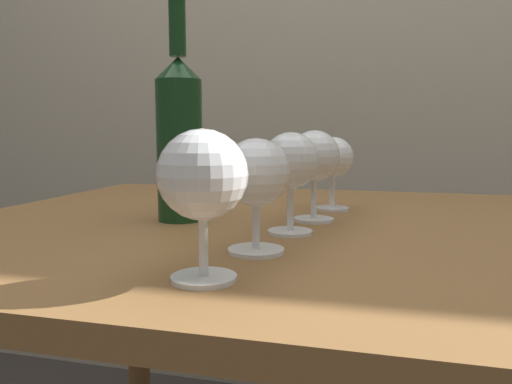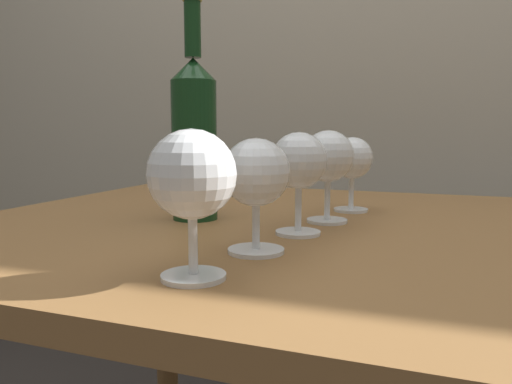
% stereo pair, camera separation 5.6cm
% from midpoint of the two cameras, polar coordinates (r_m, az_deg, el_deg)
% --- Properties ---
extents(dining_table, '(1.19, 0.88, 0.74)m').
position_cam_midpoint_polar(dining_table, '(0.78, 6.09, -10.74)').
color(dining_table, brown).
rests_on(dining_table, ground_plane).
extents(wine_glass_port, '(0.09, 0.09, 0.14)m').
position_cam_midpoint_polar(wine_glass_port, '(0.46, -9.77, 1.51)').
color(wine_glass_port, white).
rests_on(wine_glass_port, dining_table).
extents(wine_glass_pinot, '(0.08, 0.08, 0.13)m').
position_cam_midpoint_polar(wine_glass_pinot, '(0.56, -2.87, 1.90)').
color(wine_glass_pinot, white).
rests_on(wine_glass_pinot, dining_table).
extents(wine_glass_amber, '(0.08, 0.08, 0.14)m').
position_cam_midpoint_polar(wine_glass_amber, '(0.66, 1.66, 3.31)').
color(wine_glass_amber, white).
rests_on(wine_glass_amber, dining_table).
extents(wine_glass_merlot, '(0.08, 0.08, 0.14)m').
position_cam_midpoint_polar(wine_glass_merlot, '(0.76, 4.74, 3.90)').
color(wine_glass_merlot, white).
rests_on(wine_glass_merlot, dining_table).
extents(wine_glass_rose, '(0.07, 0.07, 0.13)m').
position_cam_midpoint_polar(wine_glass_rose, '(0.88, 7.18, 3.80)').
color(wine_glass_rose, white).
rests_on(wine_glass_rose, dining_table).
extents(wine_bottle, '(0.07, 0.07, 0.35)m').
position_cam_midpoint_polar(wine_bottle, '(0.78, -10.99, 6.62)').
color(wine_bottle, '#143819').
rests_on(wine_bottle, dining_table).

